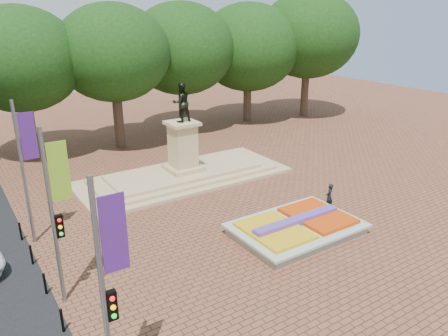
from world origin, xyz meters
TOP-DOWN VIEW (x-y plane):
  - ground at (0.00, 0.00)m, footprint 90.00×90.00m
  - flower_bed at (1.03, -2.00)m, footprint 6.30×4.30m
  - monument at (0.00, 8.00)m, footprint 14.00×6.00m
  - tree_row_back at (2.33, 18.00)m, footprint 44.80×8.80m
  - banner_poles at (-10.08, -1.31)m, footprint 0.88×11.17m
  - bollard_row at (-10.70, -1.50)m, footprint 0.12×13.12m
  - pedestrian at (4.50, -0.83)m, footprint 0.67×0.57m

SIDE VIEW (x-z plane):
  - ground at x=0.00m, z-range 0.00..0.00m
  - flower_bed at x=1.03m, z-range -0.08..0.83m
  - bollard_row at x=-10.70m, z-range 0.04..1.02m
  - pedestrian at x=4.50m, z-range 0.00..1.56m
  - monument at x=0.00m, z-range -2.32..4.09m
  - banner_poles at x=-10.08m, z-range 0.38..7.38m
  - tree_row_back at x=2.33m, z-range 1.46..11.89m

